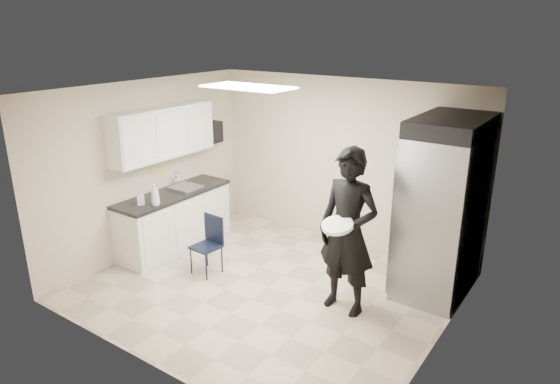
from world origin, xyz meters
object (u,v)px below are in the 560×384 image
Objects in this scene: folding_chair at (206,247)px; man_tuxedo at (348,232)px; lower_counter at (175,221)px; commercial_fridge at (443,214)px.

man_tuxedo is (2.03, 0.29, 0.62)m from folding_chair.
commercial_fridge reaches higher than lower_counter.
folding_chair is 0.39× the size of man_tuxedo.
commercial_fridge is at bearing 31.00° from folding_chair.
folding_chair is (-2.78, -1.45, -0.65)m from commercial_fridge.
man_tuxedo reaches higher than lower_counter.
lower_counter is at bearing -164.12° from commercial_fridge.
commercial_fridge reaches higher than folding_chair.
commercial_fridge is 2.61× the size of folding_chair.
folding_chair is at bearing -169.31° from man_tuxedo.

